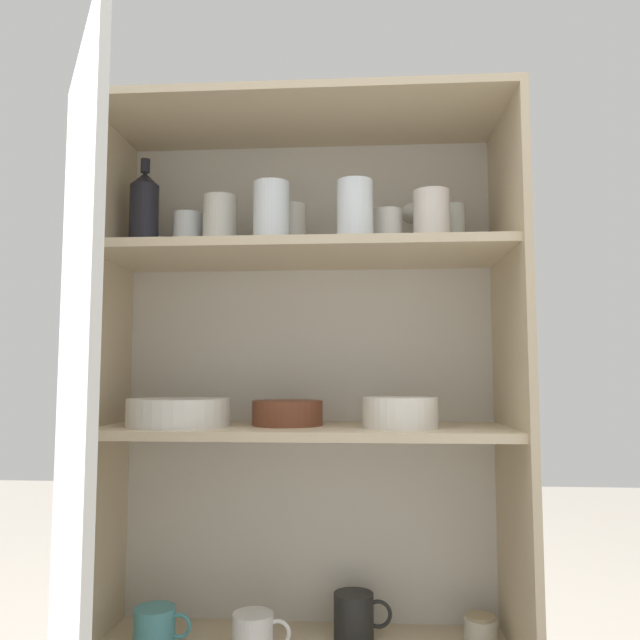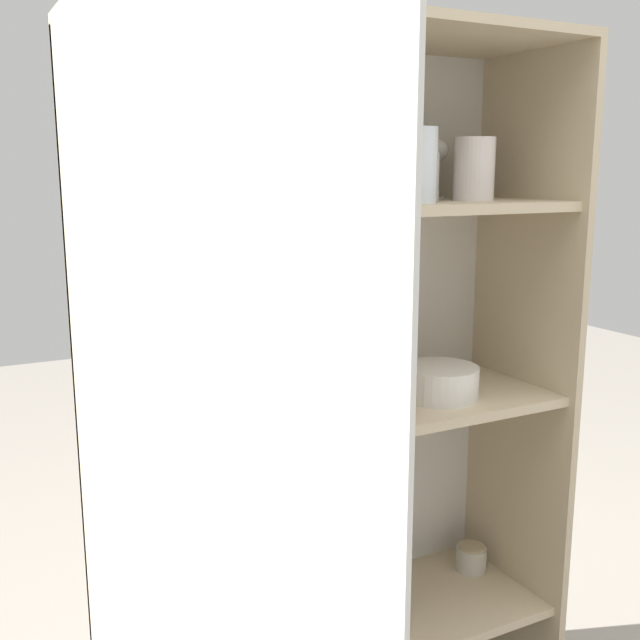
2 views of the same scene
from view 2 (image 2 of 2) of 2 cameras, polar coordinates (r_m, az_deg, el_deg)
The scene contains 24 objects.
cupboard_back_panel at distance 1.66m, azimuth -1.37°, elevation -6.19°, with size 0.96×0.02×1.49m, color silver.
cupboard_side_left at distance 1.37m, azimuth -16.41°, elevation -10.59°, with size 0.02×0.36×1.49m, color #CCB793.
cupboard_side_right at distance 1.78m, azimuth 14.91°, elevation -5.34°, with size 0.02×0.36×1.49m, color #CCB793.
cupboard_top_panel at distance 1.45m, azimuth 1.62°, elevation 21.48°, with size 0.96×0.36×0.02m, color #CCB793.
shelf_board_lower at distance 1.72m, azimuth 1.38°, elevation -22.60°, with size 0.92×0.32×0.02m, color beige.
shelf_board_middle at distance 1.51m, azimuth 1.46°, elevation -7.08°, with size 0.92×0.32×0.02m, color beige.
shelf_board_upper at distance 1.43m, azimuth 1.55°, elevation 8.51°, with size 0.92×0.32×0.02m, color beige.
cupboard_door at distance 1.06m, azimuth -5.71°, elevation -16.92°, with size 0.26×0.42×1.49m.
tumbler_glass_0 at distance 1.69m, azimuth 11.15°, elevation 11.10°, with size 0.06×0.06×0.12m.
tumbler_glass_1 at distance 1.57m, azimuth 11.66°, elevation 11.20°, with size 0.08×0.08×0.13m.
tumbler_glass_2 at distance 1.37m, azimuth -10.62°, elevation 10.87°, with size 0.07×0.07×0.11m.
tumbler_glass_3 at distance 1.46m, azimuth -0.63°, elevation 11.36°, with size 0.07×0.07×0.12m.
tumbler_glass_4 at distance 1.37m, azimuth -6.59°, elevation 11.63°, with size 0.08×0.08×0.14m.
tumbler_glass_5 at distance 1.36m, azimuth -0.08°, elevation 11.89°, with size 0.08×0.08×0.15m.
tumbler_glass_6 at distance 1.44m, azimuth 7.30°, elevation 11.61°, with size 0.08×0.08×0.14m.
tumbler_glass_7 at distance 1.55m, azimuth 7.71°, elevation 10.77°, with size 0.07×0.07×0.10m.
wine_glass_0 at distance 1.64m, azimuth 8.59°, elevation 12.38°, with size 0.07×0.07×0.13m.
wine_bottle at distance 1.32m, azimuth -14.74°, elevation 12.90°, with size 0.07×0.07×0.24m.
plate_stack_white at distance 1.36m, azimuth -8.38°, elevation -7.38°, with size 0.23×0.23×0.06m.
mixing_bowl_large at distance 1.58m, azimuth 9.04°, elevation -4.57°, with size 0.17×0.17×0.07m.
serving_bowl_small at distance 1.50m, azimuth -0.15°, elevation -5.55°, with size 0.16×0.16×0.06m.
coffee_mug_extra_1 at distance 1.63m, azimuth -1.33°, elevation -22.55°, with size 0.13×0.09×0.09m.
coffee_mug_extra_2 at distance 1.79m, azimuth 3.70°, elevation -18.93°, with size 0.13×0.09×0.10m.
storage_jar at distance 1.94m, azimuth 11.45°, elevation -17.33°, with size 0.07×0.07×0.06m.
Camera 2 is at (-0.69, -1.09, 1.25)m, focal length 42.00 mm.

